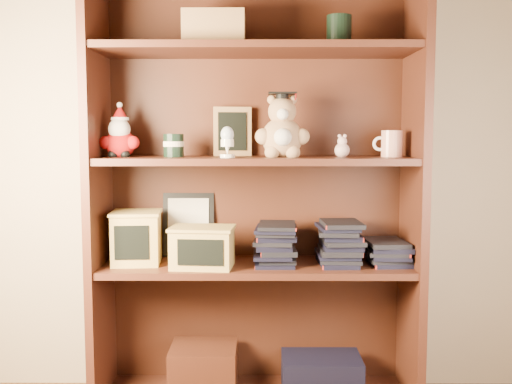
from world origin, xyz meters
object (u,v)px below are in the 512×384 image
treats_box (136,237)px  bookcase (255,201)px  grad_teddy_bear (282,132)px  teacher_mug (391,144)px

treats_box → bookcase: bearing=6.6°
bookcase → treats_box: bookcase is taller
bookcase → grad_teddy_bear: bearing=-30.5°
grad_teddy_bear → treats_box: 0.67m
teacher_mug → treats_box: (-0.94, -0.00, -0.35)m
grad_teddy_bear → teacher_mug: 0.40m
grad_teddy_bear → treats_box: grad_teddy_bear is taller
bookcase → treats_box: (-0.44, -0.05, -0.13)m
bookcase → teacher_mug: bookcase is taller
grad_teddy_bear → teacher_mug: bearing=1.0°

